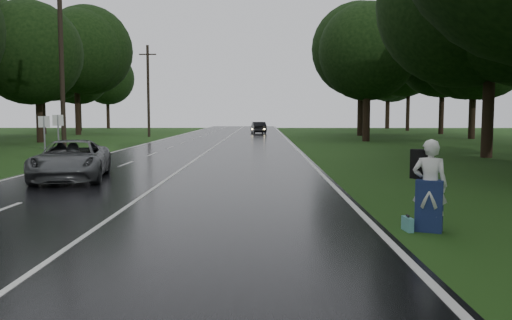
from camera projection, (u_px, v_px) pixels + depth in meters
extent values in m
plane|color=#1E3F12|center=(93.00, 232.00, 10.49)|extent=(160.00, 160.00, 0.00)
cube|color=black|center=(203.00, 155.00, 30.41)|extent=(12.00, 140.00, 0.04)
cube|color=silver|center=(203.00, 154.00, 30.40)|extent=(0.12, 140.00, 0.01)
imported|color=#494C4E|center=(71.00, 160.00, 18.61)|extent=(3.32, 5.48, 1.42)
imported|color=black|center=(258.00, 128.00, 62.14)|extent=(2.01, 4.44, 1.41)
imported|color=silver|center=(430.00, 185.00, 10.52)|extent=(0.81, 0.69, 1.90)
cube|color=navy|center=(429.00, 206.00, 10.56)|extent=(0.63, 0.53, 1.06)
cube|color=black|center=(421.00, 164.00, 10.74)|extent=(0.48, 0.38, 0.61)
cube|color=#55A0A3|center=(408.00, 224.00, 10.61)|extent=(0.16, 0.41, 0.29)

